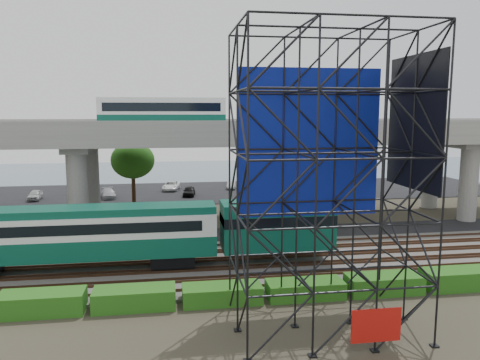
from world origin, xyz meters
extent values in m
plane|color=#474233|center=(0.00, 0.00, 0.00)|extent=(140.00, 140.00, 0.00)
cube|color=slate|center=(0.00, 2.00, 0.10)|extent=(90.00, 12.00, 0.20)
cube|color=black|center=(0.00, 10.50, 0.04)|extent=(90.00, 5.00, 0.08)
cube|color=black|center=(0.00, 34.00, 0.04)|extent=(90.00, 18.00, 0.08)
cube|color=#41606B|center=(0.00, 56.00, 0.01)|extent=(140.00, 40.00, 0.03)
cube|color=#472D1E|center=(0.00, -2.72, 0.28)|extent=(90.00, 0.08, 0.16)
cube|color=#472D1E|center=(0.00, -1.28, 0.28)|extent=(90.00, 0.08, 0.16)
cube|color=#472D1E|center=(0.00, -0.72, 0.28)|extent=(90.00, 0.08, 0.16)
cube|color=#472D1E|center=(0.00, 0.72, 0.28)|extent=(90.00, 0.08, 0.16)
cube|color=#472D1E|center=(0.00, 1.28, 0.28)|extent=(90.00, 0.08, 0.16)
cube|color=#472D1E|center=(0.00, 2.72, 0.28)|extent=(90.00, 0.08, 0.16)
cube|color=#472D1E|center=(0.00, 3.28, 0.28)|extent=(90.00, 0.08, 0.16)
cube|color=#472D1E|center=(0.00, 4.72, 0.28)|extent=(90.00, 0.08, 0.16)
cube|color=#472D1E|center=(0.00, 5.28, 0.28)|extent=(90.00, 0.08, 0.16)
cube|color=#472D1E|center=(0.00, 6.72, 0.28)|extent=(90.00, 0.08, 0.16)
cube|color=black|center=(-1.79, 2.00, 0.81)|extent=(3.00, 2.20, 0.90)
cube|color=#0A4A39|center=(-8.29, 2.00, 1.96)|extent=(19.00, 3.00, 1.40)
cube|color=silver|center=(-8.29, 2.00, 3.41)|extent=(19.00, 3.00, 1.50)
cube|color=#0A4A39|center=(-8.29, 2.00, 4.41)|extent=(19.00, 2.60, 0.50)
cube|color=black|center=(-7.29, 2.00, 3.46)|extent=(15.00, 3.06, 0.70)
cube|color=#0A4A39|center=(5.71, 2.00, 2.96)|extent=(8.00, 3.00, 3.40)
cube|color=#9E9B93|center=(0.00, 16.00, 8.60)|extent=(80.00, 12.00, 1.20)
cube|color=#9E9B93|center=(0.00, 10.25, 9.75)|extent=(80.00, 0.50, 1.10)
cube|color=#9E9B93|center=(0.00, 21.75, 9.75)|extent=(80.00, 0.50, 1.10)
cylinder|color=#9E9B93|center=(-10.00, 12.50, 4.00)|extent=(1.80, 1.80, 8.00)
cylinder|color=#9E9B93|center=(-10.00, 19.50, 4.00)|extent=(1.80, 1.80, 8.00)
cube|color=#9E9B93|center=(-10.00, 16.00, 7.70)|extent=(2.40, 9.00, 0.60)
cylinder|color=#9E9B93|center=(10.00, 12.50, 4.00)|extent=(1.80, 1.80, 8.00)
cylinder|color=#9E9B93|center=(10.00, 19.50, 4.00)|extent=(1.80, 1.80, 8.00)
cube|color=#9E9B93|center=(10.00, 16.00, 7.70)|extent=(2.40, 9.00, 0.60)
cylinder|color=#9E9B93|center=(28.00, 12.50, 4.00)|extent=(1.80, 1.80, 8.00)
cylinder|color=#9E9B93|center=(28.00, 19.50, 4.00)|extent=(1.80, 1.80, 8.00)
cube|color=#9E9B93|center=(28.00, 16.00, 7.70)|extent=(2.40, 9.00, 0.60)
cube|color=black|center=(-2.42, 16.00, 9.55)|extent=(12.00, 2.50, 0.70)
cube|color=#0A4A39|center=(-2.42, 16.00, 10.35)|extent=(12.00, 2.50, 0.90)
cube|color=silver|center=(-2.42, 16.00, 11.45)|extent=(12.00, 2.50, 1.30)
cube|color=black|center=(-2.42, 16.00, 11.50)|extent=(11.00, 2.56, 0.80)
cube|color=silver|center=(-2.42, 16.00, 12.25)|extent=(12.00, 2.40, 0.30)
cube|color=navy|center=(5.86, -4.95, 9.30)|extent=(8.10, 0.08, 8.25)
cube|color=black|center=(10.41, -8.00, 10.50)|extent=(0.06, 5.40, 6.75)
cube|color=red|center=(7.36, -11.05, 1.30)|extent=(2.40, 0.08, 1.60)
cube|color=black|center=(5.86, -8.00, 0.04)|extent=(9.36, 6.36, 0.08)
cube|color=#1F5814|center=(-9.00, -4.30, 0.60)|extent=(4.60, 1.80, 1.20)
cube|color=#1F5814|center=(-4.00, -4.30, 0.58)|extent=(4.60, 1.80, 1.15)
cube|color=#1F5814|center=(1.00, -4.30, 0.52)|extent=(4.60, 1.80, 1.03)
cube|color=#1F5814|center=(6.00, -4.30, 0.51)|extent=(4.60, 1.80, 1.01)
cube|color=#1F5814|center=(11.00, -4.30, 0.56)|extent=(4.60, 1.80, 1.12)
cube|color=#1F5814|center=(16.00, -4.30, 0.60)|extent=(4.60, 1.80, 1.20)
cylinder|color=#382314|center=(14.00, 12.50, 2.40)|extent=(0.44, 0.44, 4.80)
ellipsoid|color=#1F5814|center=(14.00, 12.50, 5.60)|extent=(4.94, 4.94, 4.18)
cylinder|color=#382314|center=(-6.00, 24.00, 2.40)|extent=(0.44, 0.44, 4.80)
ellipsoid|color=#1F5814|center=(-6.00, 24.00, 5.60)|extent=(4.94, 4.94, 4.18)
imported|color=black|center=(-13.81, 10.38, 0.80)|extent=(5.57, 3.43, 1.44)
imported|color=beige|center=(-18.70, 31.00, 0.69)|extent=(1.63, 3.65, 1.22)
imported|color=#A3A5AA|center=(-14.11, 36.00, 0.70)|extent=(2.19, 4.00, 1.25)
imported|color=#9C9EA4|center=(-9.73, 31.00, 0.67)|extent=(2.35, 4.28, 1.18)
imported|color=white|center=(-1.67, 36.00, 0.70)|extent=(2.78, 4.75, 1.24)
imported|color=black|center=(0.61, 31.00, 0.71)|extent=(1.93, 3.84, 1.26)
imported|color=#B6BABE|center=(6.93, 36.00, 0.64)|extent=(1.80, 3.54, 1.11)
imported|color=silver|center=(12.37, 31.00, 0.70)|extent=(2.41, 4.49, 1.24)
imported|color=#ADAFB5|center=(18.53, 36.00, 0.71)|extent=(2.98, 4.87, 1.26)
camera|label=1|loc=(-1.89, -30.17, 11.01)|focal=35.00mm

